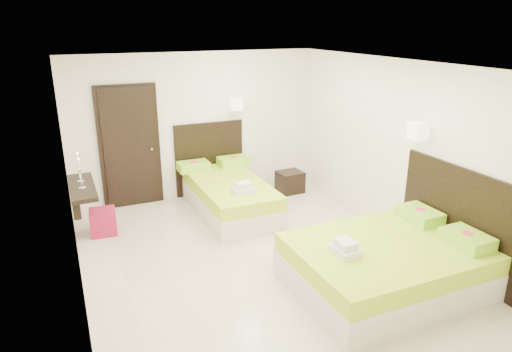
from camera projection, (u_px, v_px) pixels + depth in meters
name	position (u px, v px, depth m)	size (l,w,h in m)	color
floor	(258.00, 259.00, 6.25)	(5.50, 5.50, 0.00)	beige
bed_single	(228.00, 192.00, 7.75)	(1.30, 2.16, 1.78)	beige
bed_double	(391.00, 261.00, 5.54)	(2.22, 1.89, 1.83)	beige
nightstand	(290.00, 182.00, 8.65)	(0.45, 0.40, 0.40)	black
ottoman	(103.00, 222.00, 6.96)	(0.38, 0.38, 0.38)	maroon
door	(130.00, 147.00, 7.79)	(1.02, 0.15, 2.14)	black
console_shelf	(81.00, 188.00, 6.57)	(0.35, 1.20, 0.78)	black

